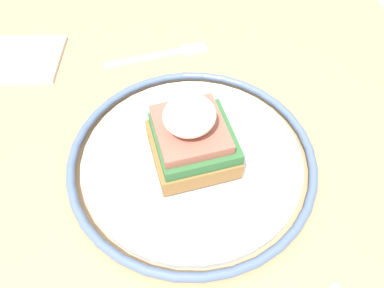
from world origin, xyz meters
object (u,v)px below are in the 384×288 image
Objects in this scene: plate at (192,158)px; napkin at (22,59)px; sandwich at (191,136)px; fork at (162,55)px.

plate is 0.31m from napkin.
napkin is (-0.24, -0.19, -0.04)m from sandwich.
fork is (-0.20, 0.01, -0.05)m from sandwich.
sandwich reaches higher than plate.
sandwich is (-0.00, -0.00, 0.04)m from plate.
plate is at bearing -2.57° from fork.
napkin is at bearing -102.99° from fork.
napkin reaches higher than fork.
sandwich reaches higher than fork.
fork is at bearing 177.43° from plate.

